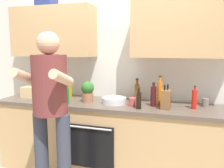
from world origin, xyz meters
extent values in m
cube|color=silver|center=(0.00, 0.36, 1.25)|extent=(4.00, 0.06, 2.50)
cube|color=tan|center=(-0.83, 0.17, 1.77)|extent=(1.14, 0.32, 0.65)
cube|color=tan|center=(0.83, 0.17, 1.77)|extent=(1.14, 0.32, 0.65)
cube|color=tan|center=(0.00, 0.00, 0.43)|extent=(2.80, 0.60, 0.86)
cube|color=brown|center=(0.00, 0.00, 0.88)|extent=(2.84, 0.64, 0.04)
cube|color=black|center=(-0.11, -0.31, 0.45)|extent=(0.56, 0.02, 0.50)
cylinder|color=silver|center=(-0.11, -0.33, 0.68)|extent=(0.52, 0.02, 0.02)
cylinder|color=#383D4C|center=(-0.50, -0.68, 0.46)|extent=(0.14, 0.14, 0.92)
cylinder|color=#383D4C|center=(-0.24, -0.68, 0.46)|extent=(0.14, 0.14, 0.92)
cylinder|color=brown|center=(-0.37, -0.68, 1.21)|extent=(0.34, 0.34, 0.58)
sphere|color=#D8AD8C|center=(-0.37, -0.68, 1.61)|extent=(0.22, 0.22, 0.22)
cylinder|color=#D8AD8C|center=(-0.57, -0.80, 1.29)|extent=(0.09, 0.31, 0.19)
cylinder|color=#D8AD8C|center=(-0.17, -0.80, 1.29)|extent=(0.09, 0.31, 0.19)
cylinder|color=black|center=(0.41, -0.17, 0.99)|extent=(0.06, 0.06, 0.18)
cylinder|color=black|center=(0.41, -0.17, 1.10)|extent=(0.02, 0.02, 0.05)
cylinder|color=black|center=(0.41, -0.17, 1.13)|extent=(0.03, 0.03, 0.01)
cylinder|color=orange|center=(0.61, 0.08, 1.04)|extent=(0.06, 0.06, 0.28)
cylinder|color=orange|center=(0.61, 0.08, 1.20)|extent=(0.03, 0.03, 0.05)
cylinder|color=black|center=(0.61, 0.08, 1.24)|extent=(0.03, 0.03, 0.01)
cylinder|color=olive|center=(-0.60, 0.16, 1.00)|extent=(0.07, 0.07, 0.19)
cylinder|color=olive|center=(-0.60, 0.16, 1.11)|extent=(0.04, 0.04, 0.04)
cylinder|color=black|center=(-0.60, 0.16, 1.14)|extent=(0.05, 0.05, 0.02)
cylinder|color=#8C4C14|center=(0.31, 0.21, 1.01)|extent=(0.06, 0.06, 0.21)
cylinder|color=#8C4C14|center=(0.31, 0.21, 1.14)|extent=(0.03, 0.03, 0.06)
cylinder|color=black|center=(0.31, 0.21, 1.18)|extent=(0.04, 0.04, 0.02)
cylinder|color=red|center=(0.99, 0.01, 1.00)|extent=(0.06, 0.06, 0.21)
cylinder|color=red|center=(0.99, 0.01, 1.13)|extent=(0.02, 0.02, 0.04)
cylinder|color=black|center=(0.99, 0.01, 1.15)|extent=(0.02, 0.02, 0.01)
cylinder|color=#198C33|center=(-0.46, -0.19, 1.00)|extent=(0.06, 0.06, 0.19)
cylinder|color=#198C33|center=(-0.46, -0.19, 1.11)|extent=(0.02, 0.02, 0.04)
cylinder|color=black|center=(-0.46, -0.19, 1.14)|extent=(0.02, 0.02, 0.01)
cylinder|color=silver|center=(-0.56, -0.19, 1.03)|extent=(0.07, 0.07, 0.27)
cylinder|color=silver|center=(-0.56, -0.19, 1.19)|extent=(0.03, 0.03, 0.05)
cylinder|color=black|center=(-0.56, -0.19, 1.23)|extent=(0.03, 0.03, 0.01)
cylinder|color=#471419|center=(0.55, -0.01, 1.01)|extent=(0.07, 0.07, 0.23)
cylinder|color=#471419|center=(0.55, -0.01, 1.14)|extent=(0.03, 0.03, 0.03)
cylinder|color=black|center=(0.55, -0.01, 1.17)|extent=(0.04, 0.04, 0.02)
cylinder|color=#BF4C47|center=(0.31, -0.07, 0.95)|extent=(0.08, 0.08, 0.10)
cylinder|color=white|center=(-0.79, 0.05, 0.95)|extent=(0.07, 0.07, 0.11)
cylinder|color=slate|center=(1.11, 0.15, 0.95)|extent=(0.08, 0.08, 0.09)
cylinder|color=silver|center=(0.08, -0.01, 0.94)|extent=(0.29, 0.29, 0.07)
cube|color=brown|center=(0.69, -0.08, 1.00)|extent=(0.10, 0.14, 0.21)
cylinder|color=black|center=(0.68, -0.10, 1.14)|extent=(0.02, 0.02, 0.06)
cylinder|color=black|center=(0.71, -0.06, 1.14)|extent=(0.02, 0.02, 0.06)
cylinder|color=#9E6647|center=(-0.26, -0.03, 0.96)|extent=(0.13, 0.13, 0.12)
sphere|color=#2D6B28|center=(-0.26, -0.03, 1.08)|extent=(0.16, 0.16, 0.16)
cube|color=tan|center=(-1.11, 0.01, 0.97)|extent=(0.24, 0.16, 0.14)
camera|label=1|loc=(0.88, -2.65, 1.55)|focal=37.68mm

